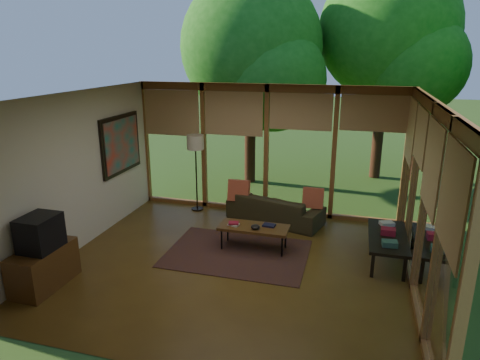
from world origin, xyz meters
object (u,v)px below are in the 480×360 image
(sofa, at_px, (275,208))
(coffee_table, at_px, (254,228))
(media_cabinet, at_px, (44,267))
(side_console, at_px, (388,238))
(floor_lamp, at_px, (195,147))
(television, at_px, (40,233))

(sofa, height_order, coffee_table, sofa)
(media_cabinet, distance_m, coffee_table, 3.34)
(sofa, xyz_separation_m, coffee_table, (-0.12, -1.35, 0.11))
(coffee_table, xyz_separation_m, side_console, (2.21, 0.14, 0.02))
(floor_lamp, xyz_separation_m, coffee_table, (1.65, -1.55, -1.01))
(media_cabinet, xyz_separation_m, television, (0.02, 0.00, 0.55))
(sofa, distance_m, coffee_table, 1.36)
(television, distance_m, floor_lamp, 3.74)
(coffee_table, height_order, side_console, side_console)
(coffee_table, bearing_deg, side_console, 3.69)
(floor_lamp, bearing_deg, side_console, -20.09)
(sofa, bearing_deg, floor_lamp, 8.83)
(floor_lamp, height_order, side_console, floor_lamp)
(floor_lamp, height_order, coffee_table, floor_lamp)
(sofa, height_order, floor_lamp, floor_lamp)
(sofa, relative_size, television, 3.46)
(media_cabinet, bearing_deg, television, 0.00)
(television, xyz_separation_m, floor_lamp, (1.00, 3.56, 0.56))
(floor_lamp, distance_m, side_console, 4.22)
(side_console, bearing_deg, floor_lamp, 159.91)
(media_cabinet, bearing_deg, side_console, 23.86)
(television, relative_size, coffee_table, 0.46)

